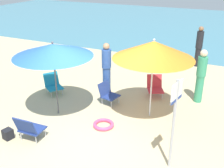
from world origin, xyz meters
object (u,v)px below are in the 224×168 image
beach_chair_a (108,93)px  person_c (199,46)px  warning_sign (175,113)px  swim_ring (104,125)px  beach_chair_c (53,84)px  umbrella_blue (53,50)px  beach_chair_d (155,86)px  person_b (201,76)px  umbrella_orange (154,50)px  beach_bag (8,134)px  person_a (107,70)px  beach_chair_b (29,128)px

beach_chair_a → person_c: bearing=79.8°
warning_sign → swim_ring: bearing=169.0°
beach_chair_c → swim_ring: (2.39, -1.12, -0.26)m
beach_chair_a → swim_ring: bearing=-56.9°
umbrella_blue → warning_sign: 3.51m
beach_chair_d → person_b: person_b is taller
umbrella_orange → person_c: (0.49, 4.71, -1.04)m
swim_ring → umbrella_blue: bearing=177.2°
umbrella_orange → beach_bag: umbrella_orange is taller
beach_chair_d → beach_chair_a: bearing=-70.5°
person_c → warning_sign: (0.52, -6.53, 0.42)m
swim_ring → person_c: bearing=76.4°
person_b → beach_bag: size_ratio=6.72×
umbrella_orange → person_a: umbrella_orange is taller
beach_chair_c → warning_sign: 4.79m
person_b → person_c: 3.32m
umbrella_orange → swim_ring: size_ratio=3.94×
warning_sign → umbrella_blue: bearing=177.0°
umbrella_blue → beach_chair_d: bearing=47.6°
beach_chair_a → beach_chair_b: beach_chair_b is taller
umbrella_blue → person_a: size_ratio=1.21×
umbrella_orange → person_c: size_ratio=1.32×
beach_chair_a → person_c: person_c is taller
person_b → swim_ring: size_ratio=2.97×
person_b → beach_bag: person_b is taller
beach_chair_a → umbrella_blue: bearing=-119.0°
beach_chair_c → person_b: person_b is taller
beach_chair_b → beach_chair_c: size_ratio=0.91×
umbrella_orange → beach_chair_d: 2.06m
beach_chair_a → beach_bag: beach_chair_a is taller
umbrella_orange → person_c: umbrella_orange is taller
beach_chair_b → warning_sign: bearing=-83.4°
person_b → umbrella_orange: bearing=-151.7°
beach_chair_d → person_b: bearing=68.6°
beach_chair_a → person_b: (2.42, 1.27, 0.49)m
beach_chair_b → person_a: (0.53, 2.99, 0.51)m
person_c → beach_chair_a: bearing=68.9°
person_a → beach_chair_b: bearing=-178.9°
beach_chair_d → person_c: person_c is taller
umbrella_blue → person_b: umbrella_blue is taller
umbrella_orange → beach_chair_c: (-3.28, 0.09, -1.56)m
umbrella_orange → beach_chair_d: bearing=101.4°
beach_chair_b → beach_chair_a: bearing=-20.4°
beach_chair_b → warning_sign: size_ratio=0.35×
umbrella_orange → beach_chair_d: size_ratio=2.92×
beach_chair_d → umbrella_orange: bearing=-15.4°
person_c → person_a: bearing=63.5°
beach_chair_a → beach_chair_d: 1.59m
beach_chair_d → beach_bag: bearing=-59.5°
umbrella_blue → person_c: umbrella_blue is taller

